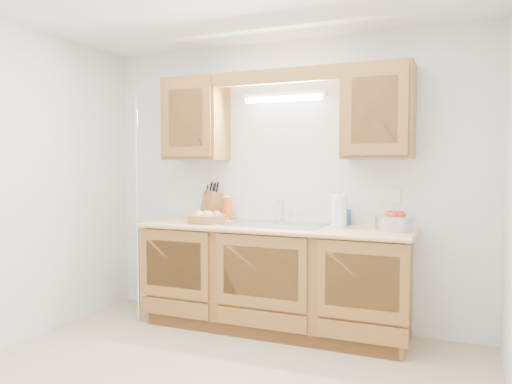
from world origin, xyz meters
The scene contains 17 objects.
room centered at (0.00, 0.00, 1.25)m, with size 3.52×3.50×2.50m.
base_cabinets centered at (0.00, 1.20, 0.44)m, with size 2.20×0.60×0.86m, color olive.
countertop centered at (0.00, 1.19, 0.88)m, with size 2.30×0.63×0.04m, color tan.
upper_cabinet_left centered at (-0.83, 1.33, 1.83)m, with size 0.55×0.33×0.75m, color olive.
upper_cabinet_right centered at (0.83, 1.33, 1.83)m, with size 0.55×0.33×0.75m, color olive.
valance centered at (0.00, 1.19, 2.14)m, with size 2.20×0.05×0.12m, color olive.
fluorescent_fixture centered at (0.00, 1.42, 2.00)m, with size 0.76×0.08×0.08m.
sink centered at (0.00, 1.21, 0.83)m, with size 0.84×0.46×0.36m.
wire_shelf_pole centered at (-1.20, 0.94, 1.00)m, with size 0.03×0.03×2.00m, color silver.
outlet_plate centered at (0.95, 1.49, 1.15)m, with size 0.08×0.01×0.12m, color white.
fruit_basket centered at (-0.61, 1.13, 0.95)m, with size 0.40×0.40×0.10m.
knife_block centered at (-0.72, 1.42, 1.03)m, with size 0.18×0.23×0.36m.
orange_canister centered at (-0.54, 1.38, 1.01)m, with size 0.08×0.08×0.22m.
soap_bottle centered at (0.54, 1.44, 0.99)m, with size 0.08×0.09×0.19m, color blue.
sponge centered at (-0.54, 1.44, 0.91)m, with size 0.13×0.10×0.02m.
paper_towel centered at (0.54, 1.26, 1.03)m, with size 0.15×0.15×0.31m.
apple_bowl centered at (0.98, 1.24, 0.97)m, with size 0.30×0.30×0.15m.
Camera 1 is at (1.49, -2.71, 1.41)m, focal length 35.00 mm.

